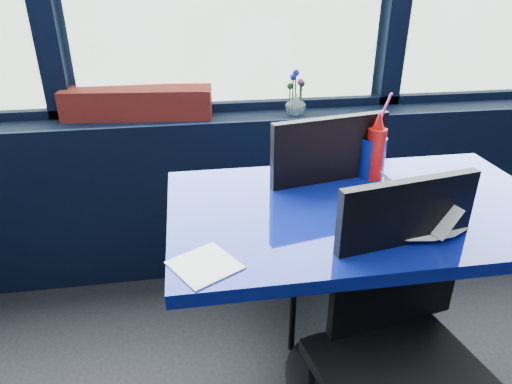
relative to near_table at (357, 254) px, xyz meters
name	(u,v)px	position (x,y,z in m)	size (l,w,h in m)	color
window_sill	(236,191)	(-0.30, 0.87, -0.17)	(5.00, 0.26, 0.80)	black
near_table	(357,254)	(0.00, 0.00, 0.00)	(1.20, 0.70, 0.75)	black
chair_near_front	(403,334)	(0.01, -0.34, -0.03)	(0.49, 0.49, 0.94)	black
chair_near_back	(321,211)	(-0.03, 0.32, -0.01)	(0.52, 0.52, 0.98)	black
planter_box	(138,103)	(-0.73, 0.89, 0.30)	(0.66, 0.16, 0.13)	maroon
flower_vase	(296,101)	(-0.02, 0.82, 0.29)	(0.12, 0.12, 0.20)	silver
food_basket	(413,208)	(0.10, -0.11, 0.22)	(0.35, 0.35, 0.11)	red
ketchup_bottle	(375,150)	(0.11, 0.19, 0.29)	(0.06, 0.06, 0.24)	red
soda_cup	(372,156)	(0.11, 0.21, 0.26)	(0.09, 0.09, 0.30)	navy
napkin	(205,265)	(-0.50, -0.25, 0.18)	(0.15, 0.15, 0.00)	white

